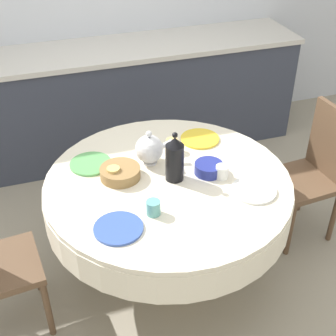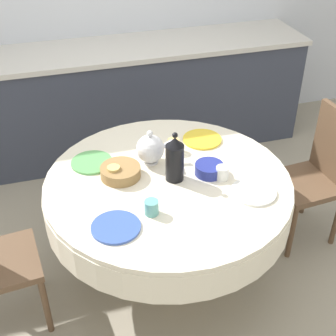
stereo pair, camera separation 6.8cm
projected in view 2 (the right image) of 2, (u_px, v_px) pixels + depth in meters
name	position (u px, v px, depth m)	size (l,w,h in m)	color
ground_plane	(168.00, 269.00, 3.05)	(12.00, 12.00, 0.00)	#9E937F
kitchen_counter	(116.00, 100.00, 4.01)	(3.24, 0.64, 0.94)	#383D4C
dining_table	(168.00, 196.00, 2.71)	(1.41, 1.41, 0.72)	olive
chair_left	(317.00, 171.00, 3.07)	(0.43, 0.43, 0.94)	brown
plate_near_left	(116.00, 227.00, 2.30)	(0.25, 0.25, 0.01)	#3856AD
cup_near_left	(152.00, 207.00, 2.37)	(0.07, 0.07, 0.08)	#5BA39E
plate_near_right	(253.00, 192.00, 2.53)	(0.25, 0.25, 0.01)	white
cup_near_right	(222.00, 173.00, 2.62)	(0.07, 0.07, 0.08)	white
plate_far_left	(92.00, 162.00, 2.77)	(0.25, 0.25, 0.01)	#5BA85B
cup_far_left	(114.00, 173.00, 2.62)	(0.07, 0.07, 0.08)	#DBB766
plate_far_right	(202.00, 139.00, 2.99)	(0.25, 0.25, 0.01)	yellow
cup_far_right	(173.00, 145.00, 2.86)	(0.07, 0.07, 0.08)	#DBB766
coffee_carafe	(175.00, 159.00, 2.57)	(0.10, 0.10, 0.30)	black
teapot	(150.00, 149.00, 2.73)	(0.23, 0.17, 0.22)	white
bread_basket	(120.00, 172.00, 2.65)	(0.23, 0.23, 0.06)	olive
fruit_bowl	(209.00, 169.00, 2.67)	(0.16, 0.16, 0.06)	navy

